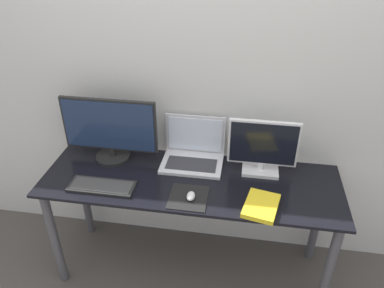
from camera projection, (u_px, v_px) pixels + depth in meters
wall_back at (200, 70)px, 2.13m from camera, size 7.00×0.05×2.50m
desk at (191, 196)px, 2.18m from camera, size 1.69×0.55×0.72m
monitor_left at (110, 130)px, 2.21m from camera, size 0.57×0.21×0.39m
monitor_right at (263, 148)px, 2.10m from camera, size 0.39×0.15×0.33m
laptop at (193, 151)px, 2.25m from camera, size 0.36×0.26×0.26m
keyboard at (102, 186)px, 2.05m from camera, size 0.36×0.14×0.02m
mousepad at (188, 197)px, 1.98m from camera, size 0.20×0.21×0.00m
mouse at (191, 196)px, 1.96m from camera, size 0.04×0.07×0.04m
book at (261, 206)px, 1.91m from camera, size 0.20×0.25×0.03m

